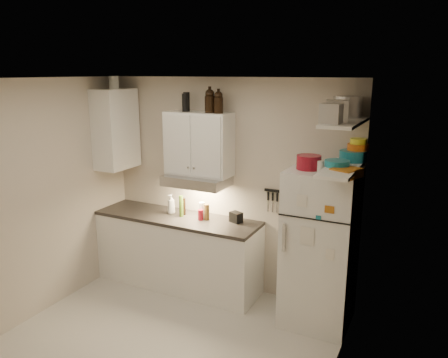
% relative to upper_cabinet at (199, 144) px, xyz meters
% --- Properties ---
extents(floor, '(3.20, 3.00, 0.02)m').
position_rel_upper_cabinet_xyz_m(floor, '(0.30, -1.33, -1.84)').
color(floor, beige).
rests_on(floor, ground).
extents(ceiling, '(3.20, 3.00, 0.02)m').
position_rel_upper_cabinet_xyz_m(ceiling, '(0.30, -1.33, 0.78)').
color(ceiling, white).
rests_on(ceiling, ground).
extents(back_wall, '(3.20, 0.02, 2.60)m').
position_rel_upper_cabinet_xyz_m(back_wall, '(0.30, 0.18, -0.53)').
color(back_wall, beige).
rests_on(back_wall, ground).
extents(left_wall, '(0.02, 3.00, 2.60)m').
position_rel_upper_cabinet_xyz_m(left_wall, '(-1.31, -1.33, -0.53)').
color(left_wall, beige).
rests_on(left_wall, ground).
extents(right_wall, '(0.02, 3.00, 2.60)m').
position_rel_upper_cabinet_xyz_m(right_wall, '(1.91, -1.33, -0.53)').
color(right_wall, beige).
rests_on(right_wall, ground).
extents(base_cabinet, '(2.10, 0.60, 0.88)m').
position_rel_upper_cabinet_xyz_m(base_cabinet, '(-0.25, -0.14, -1.39)').
color(base_cabinet, white).
rests_on(base_cabinet, floor).
extents(countertop, '(2.10, 0.62, 0.04)m').
position_rel_upper_cabinet_xyz_m(countertop, '(-0.25, -0.14, -0.93)').
color(countertop, '#2D2926').
rests_on(countertop, base_cabinet).
extents(upper_cabinet, '(0.80, 0.33, 0.75)m').
position_rel_upper_cabinet_xyz_m(upper_cabinet, '(0.00, 0.00, 0.00)').
color(upper_cabinet, white).
rests_on(upper_cabinet, back_wall).
extents(side_cabinet, '(0.33, 0.55, 1.00)m').
position_rel_upper_cabinet_xyz_m(side_cabinet, '(-1.14, -0.14, 0.12)').
color(side_cabinet, white).
rests_on(side_cabinet, left_wall).
extents(range_hood, '(0.76, 0.46, 0.12)m').
position_rel_upper_cabinet_xyz_m(range_hood, '(0.00, -0.06, -0.44)').
color(range_hood, silver).
rests_on(range_hood, back_wall).
extents(fridge, '(0.70, 0.68, 1.70)m').
position_rel_upper_cabinet_xyz_m(fridge, '(1.55, -0.18, -0.98)').
color(fridge, white).
rests_on(fridge, floor).
extents(shelf_hi, '(0.30, 0.95, 0.03)m').
position_rel_upper_cabinet_xyz_m(shelf_hi, '(1.75, -0.31, 0.38)').
color(shelf_hi, white).
rests_on(shelf_hi, right_wall).
extents(shelf_lo, '(0.30, 0.95, 0.03)m').
position_rel_upper_cabinet_xyz_m(shelf_lo, '(1.75, -0.31, -0.07)').
color(shelf_lo, white).
rests_on(shelf_lo, right_wall).
extents(knife_strip, '(0.42, 0.02, 0.03)m').
position_rel_upper_cabinet_xyz_m(knife_strip, '(1.00, 0.15, -0.51)').
color(knife_strip, black).
rests_on(knife_strip, back_wall).
extents(dutch_oven, '(0.31, 0.31, 0.14)m').
position_rel_upper_cabinet_xyz_m(dutch_oven, '(1.40, -0.22, -0.05)').
color(dutch_oven, maroon).
rests_on(dutch_oven, fridge).
extents(book_stack, '(0.29, 0.32, 0.09)m').
position_rel_upper_cabinet_xyz_m(book_stack, '(1.81, -0.41, -0.08)').
color(book_stack, '#B06216').
rests_on(book_stack, fridge).
extents(spice_jar, '(0.08, 0.08, 0.11)m').
position_rel_upper_cabinet_xyz_m(spice_jar, '(1.54, -0.28, -0.07)').
color(spice_jar, silver).
rests_on(spice_jar, fridge).
extents(stock_pot, '(0.30, 0.30, 0.21)m').
position_rel_upper_cabinet_xyz_m(stock_pot, '(1.70, 0.02, 0.49)').
color(stock_pot, silver).
rests_on(stock_pot, shelf_hi).
extents(tin_a, '(0.23, 0.22, 0.20)m').
position_rel_upper_cabinet_xyz_m(tin_a, '(1.69, -0.44, 0.49)').
color(tin_a, '#AAAAAD').
rests_on(tin_a, shelf_hi).
extents(tin_b, '(0.18, 0.18, 0.18)m').
position_rel_upper_cabinet_xyz_m(tin_b, '(1.68, -0.59, 0.48)').
color(tin_b, '#AAAAAD').
rests_on(tin_b, shelf_hi).
extents(bowl_teal, '(0.27, 0.27, 0.11)m').
position_rel_upper_cabinet_xyz_m(bowl_teal, '(1.79, 0.01, 0.00)').
color(bowl_teal, '#187486').
rests_on(bowl_teal, shelf_lo).
extents(bowl_orange, '(0.22, 0.22, 0.06)m').
position_rel_upper_cabinet_xyz_m(bowl_orange, '(1.82, 0.06, 0.09)').
color(bowl_orange, '#D86014').
rests_on(bowl_orange, bowl_teal).
extents(bowl_yellow, '(0.17, 0.17, 0.05)m').
position_rel_upper_cabinet_xyz_m(bowl_yellow, '(1.82, 0.06, 0.15)').
color(bowl_yellow, yellow).
rests_on(bowl_yellow, bowl_orange).
extents(plates, '(0.30, 0.30, 0.06)m').
position_rel_upper_cabinet_xyz_m(plates, '(1.70, -0.31, -0.02)').
color(plates, '#187486').
rests_on(plates, shelf_lo).
extents(growler_a, '(0.14, 0.14, 0.27)m').
position_rel_upper_cabinet_xyz_m(growler_a, '(0.17, -0.03, 0.51)').
color(growler_a, black).
rests_on(growler_a, upper_cabinet).
extents(growler_b, '(0.13, 0.13, 0.25)m').
position_rel_upper_cabinet_xyz_m(growler_b, '(0.28, -0.04, 0.50)').
color(growler_b, black).
rests_on(growler_b, upper_cabinet).
extents(thermos_a, '(0.08, 0.08, 0.22)m').
position_rel_upper_cabinet_xyz_m(thermos_a, '(-0.17, 0.01, 0.49)').
color(thermos_a, black).
rests_on(thermos_a, upper_cabinet).
extents(thermos_b, '(0.09, 0.09, 0.21)m').
position_rel_upper_cabinet_xyz_m(thermos_b, '(-0.16, -0.04, 0.48)').
color(thermos_b, black).
rests_on(thermos_b, upper_cabinet).
extents(side_jar, '(0.14, 0.14, 0.16)m').
position_rel_upper_cabinet_xyz_m(side_jar, '(-1.10, -0.16, 0.70)').
color(side_jar, silver).
rests_on(side_jar, side_cabinet).
extents(soap_bottle, '(0.14, 0.14, 0.28)m').
position_rel_upper_cabinet_xyz_m(soap_bottle, '(-0.37, -0.08, -0.77)').
color(soap_bottle, white).
rests_on(soap_bottle, countertop).
extents(pepper_mill, '(0.07, 0.07, 0.20)m').
position_rel_upper_cabinet_xyz_m(pepper_mill, '(0.14, -0.08, -0.81)').
color(pepper_mill, brown).
rests_on(pepper_mill, countertop).
extents(oil_bottle, '(0.07, 0.07, 0.27)m').
position_rel_upper_cabinet_xyz_m(oil_bottle, '(-0.20, -0.11, -0.77)').
color(oil_bottle, '#3C5A16').
rests_on(oil_bottle, countertop).
extents(vinegar_bottle, '(0.05, 0.05, 0.21)m').
position_rel_upper_cabinet_xyz_m(vinegar_bottle, '(-0.21, -0.04, -0.80)').
color(vinegar_bottle, black).
rests_on(vinegar_bottle, countertop).
extents(clear_bottle, '(0.09, 0.09, 0.21)m').
position_rel_upper_cabinet_xyz_m(clear_bottle, '(0.07, -0.07, -0.80)').
color(clear_bottle, silver).
rests_on(clear_bottle, countertop).
extents(red_jar, '(0.08, 0.08, 0.13)m').
position_rel_upper_cabinet_xyz_m(red_jar, '(0.08, -0.12, -0.84)').
color(red_jar, maroon).
rests_on(red_jar, countertop).
extents(caddy, '(0.17, 0.15, 0.12)m').
position_rel_upper_cabinet_xyz_m(caddy, '(0.49, -0.00, -0.84)').
color(caddy, black).
rests_on(caddy, countertop).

